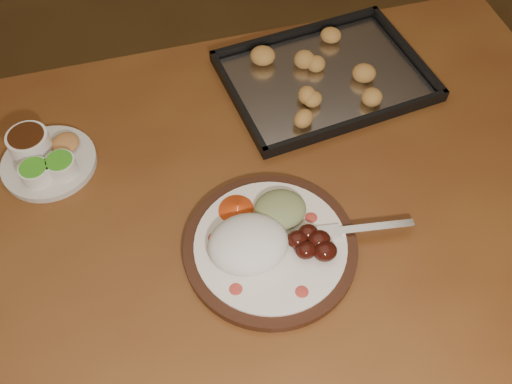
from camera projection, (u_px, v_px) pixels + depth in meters
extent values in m
plane|color=brown|center=(194.00, 286.00, 1.77)|extent=(4.00, 4.00, 0.00)
cube|color=brown|center=(228.00, 210.00, 1.06)|extent=(1.52, 0.93, 0.04)
cylinder|color=#502C18|center=(426.00, 125.00, 1.68)|extent=(0.07, 0.07, 0.71)
cylinder|color=black|center=(270.00, 248.00, 0.98)|extent=(0.30, 0.30, 0.02)
cylinder|color=white|center=(270.00, 245.00, 0.97)|extent=(0.26, 0.26, 0.01)
ellipsoid|color=#BB372D|center=(236.00, 289.00, 0.92)|extent=(0.02, 0.02, 0.00)
ellipsoid|color=#BB372D|center=(302.00, 292.00, 0.91)|extent=(0.02, 0.02, 0.00)
ellipsoid|color=#BB372D|center=(311.00, 218.00, 1.00)|extent=(0.02, 0.02, 0.00)
ellipsoid|color=#BB372D|center=(214.00, 238.00, 0.97)|extent=(0.02, 0.02, 0.00)
ellipsoid|color=white|center=(248.00, 244.00, 0.95)|extent=(0.15, 0.14, 0.06)
ellipsoid|color=#421209|center=(306.00, 250.00, 0.94)|extent=(0.04, 0.03, 0.03)
ellipsoid|color=#421209|center=(319.00, 240.00, 0.95)|extent=(0.04, 0.03, 0.03)
ellipsoid|color=#421209|center=(308.00, 232.00, 0.96)|extent=(0.04, 0.03, 0.03)
ellipsoid|color=#421209|center=(325.00, 251.00, 0.94)|extent=(0.04, 0.03, 0.03)
ellipsoid|color=#421209|center=(297.00, 239.00, 0.95)|extent=(0.04, 0.03, 0.03)
ellipsoid|color=tan|center=(280.00, 209.00, 0.99)|extent=(0.10, 0.10, 0.04)
cone|color=red|center=(237.00, 208.00, 1.00)|extent=(0.08, 0.08, 0.03)
cube|color=white|center=(373.00, 227.00, 0.98)|extent=(0.14, 0.03, 0.00)
cube|color=white|center=(329.00, 231.00, 0.98)|extent=(0.04, 0.03, 0.00)
cylinder|color=white|center=(316.00, 238.00, 0.97)|extent=(0.03, 0.01, 0.00)
cylinder|color=white|center=(315.00, 235.00, 0.97)|extent=(0.03, 0.01, 0.00)
cylinder|color=white|center=(314.00, 231.00, 0.98)|extent=(0.03, 0.01, 0.00)
cylinder|color=white|center=(314.00, 228.00, 0.98)|extent=(0.03, 0.01, 0.00)
cylinder|color=beige|center=(49.00, 163.00, 1.09)|extent=(0.18, 0.18, 0.01)
cylinder|color=white|center=(36.00, 173.00, 1.04)|extent=(0.06, 0.06, 0.03)
cylinder|color=green|center=(33.00, 168.00, 1.03)|extent=(0.05, 0.05, 0.00)
cylinder|color=white|center=(61.00, 166.00, 1.05)|extent=(0.06, 0.06, 0.03)
cylinder|color=green|center=(59.00, 160.00, 1.04)|extent=(0.05, 0.05, 0.00)
cylinder|color=white|center=(30.00, 144.00, 1.08)|extent=(0.08, 0.08, 0.04)
cylinder|color=#341809|center=(26.00, 136.00, 1.06)|extent=(0.07, 0.07, 0.00)
ellipsoid|color=#C07D43|center=(65.00, 143.00, 1.09)|extent=(0.05, 0.05, 0.02)
cube|color=black|center=(325.00, 79.00, 1.22)|extent=(0.45, 0.36, 0.01)
cube|color=black|center=(296.00, 33.00, 1.29)|extent=(0.41, 0.07, 0.02)
cube|color=black|center=(359.00, 122.00, 1.13)|extent=(0.41, 0.07, 0.02)
cube|color=black|center=(407.00, 50.00, 1.26)|extent=(0.05, 0.30, 0.02)
cube|color=black|center=(237.00, 101.00, 1.17)|extent=(0.05, 0.30, 0.02)
cube|color=#BABABF|center=(325.00, 77.00, 1.22)|extent=(0.42, 0.33, 0.00)
ellipsoid|color=gold|center=(348.00, 65.00, 1.21)|extent=(0.05, 0.04, 0.03)
ellipsoid|color=gold|center=(352.00, 49.00, 1.24)|extent=(0.06, 0.06, 0.03)
ellipsoid|color=gold|center=(313.00, 43.00, 1.25)|extent=(0.05, 0.05, 0.03)
ellipsoid|color=gold|center=(290.00, 66.00, 1.21)|extent=(0.06, 0.06, 0.03)
ellipsoid|color=gold|center=(284.00, 74.00, 1.20)|extent=(0.06, 0.06, 0.03)
ellipsoid|color=gold|center=(308.00, 81.00, 1.19)|extent=(0.06, 0.06, 0.03)
ellipsoid|color=gold|center=(314.00, 96.00, 1.16)|extent=(0.06, 0.06, 0.03)
ellipsoid|color=gold|center=(351.00, 98.00, 1.16)|extent=(0.05, 0.05, 0.03)
ellipsoid|color=gold|center=(374.00, 69.00, 1.21)|extent=(0.06, 0.06, 0.03)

